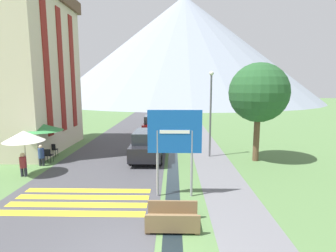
{
  "coord_description": "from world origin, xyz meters",
  "views": [
    {
      "loc": [
        1.22,
        -6.46,
        4.51
      ],
      "look_at": [
        0.87,
        10.0,
        2.04
      ],
      "focal_mm": 28.0,
      "sensor_mm": 36.0,
      "label": 1
    }
  ],
  "objects_px": {
    "parked_car_near": "(148,145)",
    "cafe_umbrella_middle_green": "(42,127)",
    "cafe_umbrella_front_white": "(24,136)",
    "person_standing_terrace": "(41,144)",
    "cafe_chair_far_left": "(53,149)",
    "tree_by_path": "(259,93)",
    "cafe_chair_middle": "(48,154)",
    "footbridge": "(173,220)",
    "hotel_building": "(22,64)",
    "streetlamp": "(211,107)",
    "person_seated_far": "(41,154)",
    "parked_car_far": "(153,125)",
    "cafe_chair_far_right": "(49,149)",
    "road_sign": "(175,139)",
    "person_seated_near": "(23,163)"
  },
  "relations": [
    {
      "from": "road_sign",
      "to": "parked_car_near",
      "type": "relative_size",
      "value": 0.79
    },
    {
      "from": "footbridge",
      "to": "person_seated_far",
      "type": "relative_size",
      "value": 1.38
    },
    {
      "from": "parked_car_near",
      "to": "streetlamp",
      "type": "relative_size",
      "value": 0.84
    },
    {
      "from": "person_seated_near",
      "to": "person_seated_far",
      "type": "distance_m",
      "value": 1.81
    },
    {
      "from": "road_sign",
      "to": "streetlamp",
      "type": "bearing_deg",
      "value": 69.94
    },
    {
      "from": "hotel_building",
      "to": "cafe_umbrella_front_white",
      "type": "xyz_separation_m",
      "value": [
        3.06,
        -5.64,
        -4.02
      ]
    },
    {
      "from": "cafe_chair_far_right",
      "to": "tree_by_path",
      "type": "distance_m",
      "value": 13.71
    },
    {
      "from": "parked_car_near",
      "to": "cafe_chair_middle",
      "type": "xyz_separation_m",
      "value": [
        -5.87,
        -1.01,
        -0.4
      ]
    },
    {
      "from": "parked_car_far",
      "to": "cafe_chair_far_right",
      "type": "xyz_separation_m",
      "value": [
        -6.21,
        -8.06,
        -0.4
      ]
    },
    {
      "from": "cafe_chair_far_right",
      "to": "person_standing_terrace",
      "type": "bearing_deg",
      "value": -122.36
    },
    {
      "from": "road_sign",
      "to": "cafe_chair_far_left",
      "type": "distance_m",
      "value": 10.14
    },
    {
      "from": "parked_car_near",
      "to": "cafe_umbrella_middle_green",
      "type": "distance_m",
      "value": 6.49
    },
    {
      "from": "tree_by_path",
      "to": "person_standing_terrace",
      "type": "bearing_deg",
      "value": 179.89
    },
    {
      "from": "tree_by_path",
      "to": "road_sign",
      "type": "bearing_deg",
      "value": -132.75
    },
    {
      "from": "cafe_umbrella_front_white",
      "to": "cafe_umbrella_middle_green",
      "type": "distance_m",
      "value": 2.75
    },
    {
      "from": "cafe_umbrella_middle_green",
      "to": "tree_by_path",
      "type": "distance_m",
      "value": 13.22
    },
    {
      "from": "hotel_building",
      "to": "streetlamp",
      "type": "xyz_separation_m",
      "value": [
        12.98,
        -1.75,
        -2.84
      ]
    },
    {
      "from": "person_standing_terrace",
      "to": "parked_car_far",
      "type": "bearing_deg",
      "value": 54.07
    },
    {
      "from": "parked_car_near",
      "to": "cafe_umbrella_middle_green",
      "type": "bearing_deg",
      "value": -175.3
    },
    {
      "from": "cafe_chair_far_right",
      "to": "cafe_umbrella_middle_green",
      "type": "relative_size",
      "value": 0.35
    },
    {
      "from": "road_sign",
      "to": "person_standing_terrace",
      "type": "bearing_deg",
      "value": 146.77
    },
    {
      "from": "hotel_building",
      "to": "person_seated_far",
      "type": "relative_size",
      "value": 9.13
    },
    {
      "from": "cafe_umbrella_middle_green",
      "to": "tree_by_path",
      "type": "height_order",
      "value": "tree_by_path"
    },
    {
      "from": "cafe_umbrella_front_white",
      "to": "parked_car_near",
      "type": "bearing_deg",
      "value": 28.6
    },
    {
      "from": "cafe_umbrella_front_white",
      "to": "person_standing_terrace",
      "type": "bearing_deg",
      "value": 103.42
    },
    {
      "from": "person_seated_near",
      "to": "person_seated_far",
      "type": "bearing_deg",
      "value": 89.72
    },
    {
      "from": "hotel_building",
      "to": "footbridge",
      "type": "height_order",
      "value": "hotel_building"
    },
    {
      "from": "cafe_chair_far_right",
      "to": "streetlamp",
      "type": "relative_size",
      "value": 0.16
    },
    {
      "from": "parked_car_far",
      "to": "cafe_umbrella_middle_green",
      "type": "xyz_separation_m",
      "value": [
        -6.07,
        -9.05,
        1.17
      ]
    },
    {
      "from": "cafe_umbrella_middle_green",
      "to": "person_standing_terrace",
      "type": "distance_m",
      "value": 1.19
    },
    {
      "from": "parked_car_near",
      "to": "tree_by_path",
      "type": "xyz_separation_m",
      "value": [
        6.69,
        -0.27,
        3.24
      ]
    },
    {
      "from": "parked_car_far",
      "to": "cafe_chair_far_left",
      "type": "height_order",
      "value": "parked_car_far"
    },
    {
      "from": "parked_car_far",
      "to": "cafe_umbrella_middle_green",
      "type": "height_order",
      "value": "cafe_umbrella_middle_green"
    },
    {
      "from": "cafe_chair_middle",
      "to": "cafe_umbrella_front_white",
      "type": "distance_m",
      "value": 2.7
    },
    {
      "from": "cafe_umbrella_front_white",
      "to": "tree_by_path",
      "type": "height_order",
      "value": "tree_by_path"
    },
    {
      "from": "parked_car_far",
      "to": "cafe_chair_far_left",
      "type": "relative_size",
      "value": 4.79
    },
    {
      "from": "cafe_chair_far_left",
      "to": "person_seated_near",
      "type": "relative_size",
      "value": 0.69
    },
    {
      "from": "hotel_building",
      "to": "cafe_chair_far_left",
      "type": "xyz_separation_m",
      "value": [
        2.79,
        -2.01,
        -5.55
      ]
    },
    {
      "from": "cafe_chair_far_left",
      "to": "tree_by_path",
      "type": "distance_m",
      "value": 13.41
    },
    {
      "from": "footbridge",
      "to": "cafe_chair_far_right",
      "type": "relative_size",
      "value": 2.0
    },
    {
      "from": "cafe_umbrella_front_white",
      "to": "person_standing_terrace",
      "type": "distance_m",
      "value": 3.27
    },
    {
      "from": "cafe_chair_middle",
      "to": "person_standing_terrace",
      "type": "height_order",
      "value": "person_standing_terrace"
    },
    {
      "from": "parked_car_far",
      "to": "cafe_chair_middle",
      "type": "relative_size",
      "value": 4.79
    },
    {
      "from": "cafe_umbrella_front_white",
      "to": "road_sign",
      "type": "bearing_deg",
      "value": -17.9
    },
    {
      "from": "footbridge",
      "to": "person_standing_terrace",
      "type": "bearing_deg",
      "value": 136.41
    },
    {
      "from": "cafe_chair_middle",
      "to": "footbridge",
      "type": "bearing_deg",
      "value": -61.34
    },
    {
      "from": "road_sign",
      "to": "parked_car_near",
      "type": "height_order",
      "value": "road_sign"
    },
    {
      "from": "person_standing_terrace",
      "to": "tree_by_path",
      "type": "height_order",
      "value": "tree_by_path"
    },
    {
      "from": "hotel_building",
      "to": "person_seated_near",
      "type": "distance_m",
      "value": 8.5
    },
    {
      "from": "cafe_chair_far_right",
      "to": "cafe_umbrella_front_white",
      "type": "distance_m",
      "value": 4.04
    }
  ]
}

